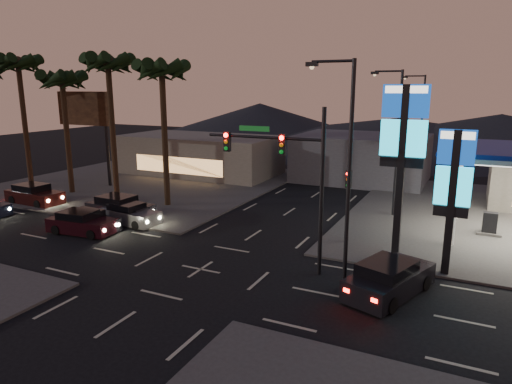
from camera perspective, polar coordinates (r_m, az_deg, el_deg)
The scene contains 25 objects.
ground at distance 23.20m, azimuth -6.93°, elevation -9.57°, with size 140.00×140.00×0.00m, color black.
corner_lot_nw at distance 44.71m, azimuth -13.25°, elevation 1.25°, with size 24.00×24.00×0.12m, color #47443F.
pylon_sign_tall at distance 23.82m, azimuth 17.92°, elevation 6.41°, with size 2.20×0.35×9.00m.
pylon_sign_short at distance 22.87m, azimuth 23.47°, elevation 1.31°, with size 1.60×0.35×7.00m.
traffic_signal_mast at distance 21.79m, azimuth 3.92°, elevation 3.35°, with size 6.10×0.39×8.00m.
pedestal_signal at distance 26.38m, azimuth 11.42°, elevation -0.29°, with size 0.32×0.39×4.30m.
streetlight_near at distance 19.84m, azimuth 11.05°, elevation 3.63°, with size 2.14×0.25×10.00m.
streetlight_mid at distance 32.50m, azimuth 16.99°, elevation 6.85°, with size 2.14×0.25×10.00m.
streetlight_far at distance 46.34m, azimuth 19.75°, elevation 8.31°, with size 2.14×0.25×10.00m.
palm_a at distance 34.41m, azimuth -11.66°, elevation 13.64°, with size 4.41×4.41×10.86m.
palm_b at distance 37.64m, azimuth -17.96°, elevation 14.04°, with size 4.41×4.41×11.46m.
palm_c at distance 41.20m, azimuth -23.03°, elevation 11.98°, with size 4.41×4.41×10.26m.
palm_d at distance 45.07m, azimuth -27.52°, elevation 13.17°, with size 4.41×4.41×11.66m.
billboard at distance 44.75m, azimuth -20.67°, elevation 8.89°, with size 6.00×0.30×8.50m.
building_far_west at distance 48.01m, azimuth -7.02°, elevation 4.63°, with size 16.00×8.00×4.00m, color #726B5B.
building_far_mid at distance 45.52m, azimuth 13.12°, elevation 4.19°, with size 12.00×9.00×4.40m, color #4C4C51.
hill_left at distance 86.38m, azimuth 0.47°, elevation 9.04°, with size 40.00×40.00×6.00m, color black.
hill_right at distance 78.30m, azimuth 28.21°, elevation 6.76°, with size 50.00×50.00×5.00m, color black.
hill_center at distance 79.14m, azimuth 17.22°, elevation 7.39°, with size 60.00×60.00×4.00m, color black.
car_lane_a_front at distance 30.60m, azimuth -20.25°, elevation -3.49°, with size 4.12×1.85×1.32m.
car_lane_a_mid at distance 30.30m, azimuth -20.99°, elevation -3.63°, with size 4.43×2.15×1.40m.
car_lane_b_front at distance 31.41m, azimuth -15.54°, elevation -2.68°, with size 4.39×2.13×1.39m.
car_lane_b_mid at distance 32.84m, azimuth -16.68°, elevation -1.93°, with size 4.90×2.20×1.57m.
car_lane_b_rear at distance 39.32m, azimuth -25.98°, elevation -0.32°, with size 4.84×2.17×1.55m.
suv_station at distance 20.93m, azimuth 16.29°, elevation -10.40°, with size 3.43×5.11×1.58m.
Camera 1 is at (11.70, -17.97, 8.83)m, focal length 32.00 mm.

